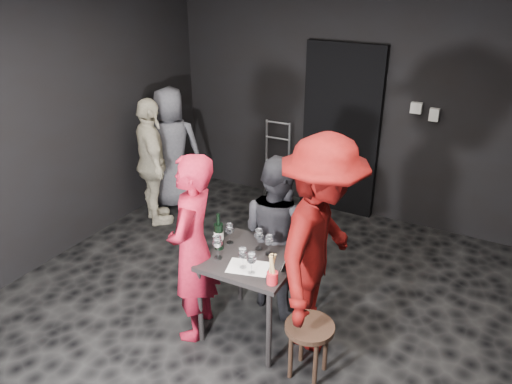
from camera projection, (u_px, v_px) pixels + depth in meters
The scene contains 24 objects.
floor at pixel (240, 313), 4.58m from camera, with size 4.50×5.00×0.02m, color black.
wall_back at pixel (344, 106), 5.99m from camera, with size 4.50×0.04×2.70m, color black.
wall_left at pixel (45, 135), 4.99m from camera, with size 0.04×5.00×2.70m, color black.
doorway at pixel (341, 131), 6.07m from camera, with size 0.95×0.10×2.10m, color black.
wallbox_upper at pixel (416, 108), 5.54m from camera, with size 0.12×0.06×0.12m, color #B7B7B2.
wallbox_lower at pixel (434, 115), 5.47m from camera, with size 0.10×0.06×0.14m, color #B7B7B2.
hand_truck at pixel (276, 186), 6.66m from camera, with size 0.37×0.32×1.09m.
tasting_table at pixel (253, 267), 4.09m from camera, with size 0.72×0.72×0.75m.
stool at pixel (309, 334), 3.75m from camera, with size 0.38×0.38×0.47m.
server_red at pixel (192, 241), 4.01m from camera, with size 0.65×0.42×1.77m, color maroon.
woman_black at pixel (277, 235), 4.44m from camera, with size 0.70×0.38×1.43m, color #232328.
man_maroon at pixel (322, 224), 3.80m from camera, with size 1.43×0.67×2.22m, color #530807.
bystander_cream at pixel (152, 161), 5.86m from camera, with size 0.93×0.45×1.59m, color beige.
bystander_grey at pixel (171, 146), 6.28m from camera, with size 0.79×0.43×1.62m, color #52525A.
tasting_mat at pixel (248, 267), 3.91m from camera, with size 0.32×0.21×0.00m, color white.
wine_glass_a at pixel (218, 246), 3.99m from camera, with size 0.08×0.08×0.22m, color white, non-canonical shape.
wine_glass_b at pixel (230, 233), 4.21m from camera, with size 0.08×0.08×0.20m, color white, non-canonical shape.
wine_glass_c at pixel (259, 238), 4.12m from camera, with size 0.08×0.08×0.20m, color white, non-canonical shape.
wine_glass_d at pixel (243, 257), 3.87m from camera, with size 0.07×0.07×0.19m, color white, non-canonical shape.
wine_glass_e at pixel (252, 262), 3.80m from camera, with size 0.08×0.08×0.20m, color white, non-canonical shape.
wine_glass_f at pixel (269, 244), 4.05m from camera, with size 0.07×0.07×0.19m, color white, non-canonical shape.
wine_bottle at pixel (219, 235), 4.12m from camera, with size 0.08×0.08×0.32m.
breadstick_cup at pixel (272, 270), 3.67m from camera, with size 0.09×0.09×0.27m.
reserved_card at pixel (285, 262), 3.89m from camera, with size 0.08×0.13×0.10m, color white, non-canonical shape.
Camera 1 is at (1.91, -3.15, 2.94)m, focal length 35.00 mm.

